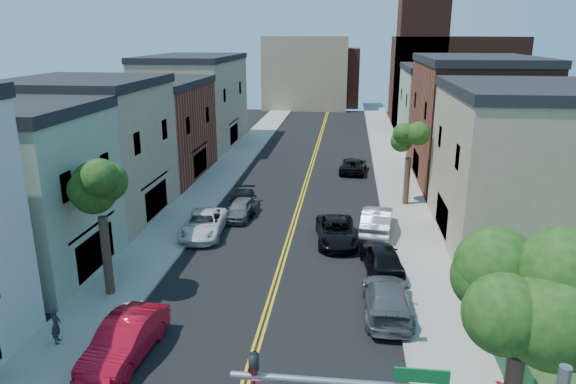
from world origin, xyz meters
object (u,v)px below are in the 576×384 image
(silver_car_right, at_px, (377,220))
(pedestrian_left, at_px, (56,325))
(white_pickup, at_px, (204,224))
(dark_car_right_far, at_px, (353,165))
(black_car_left, at_px, (242,202))
(pedestrian_right, at_px, (507,382))
(black_car_right, at_px, (382,258))
(grey_car_right, at_px, (387,298))
(red_sedan, at_px, (125,340))
(black_suv_lane, at_px, (336,231))
(grey_car_left, at_px, (241,209))

(silver_car_right, bearing_deg, pedestrian_left, 53.30)
(white_pickup, bearing_deg, dark_car_right_far, 57.35)
(black_car_left, relative_size, pedestrian_right, 2.48)
(black_car_right, xyz_separation_m, silver_car_right, (0.00, 5.80, 0.05))
(white_pickup, distance_m, grey_car_right, 13.98)
(red_sedan, distance_m, black_suv_lane, 15.31)
(black_car_left, bearing_deg, black_suv_lane, -43.54)
(red_sedan, height_order, white_pickup, red_sedan)
(pedestrian_left, bearing_deg, silver_car_right, -61.82)
(silver_car_right, bearing_deg, white_pickup, 15.18)
(silver_car_right, relative_size, black_suv_lane, 1.01)
(dark_car_right_far, bearing_deg, grey_car_right, 98.54)
(black_car_left, distance_m, dark_car_right_far, 14.47)
(red_sedan, xyz_separation_m, black_car_right, (10.51, 9.20, -0.01))
(red_sedan, bearing_deg, pedestrian_left, 174.28)
(grey_car_left, height_order, silver_car_right, silver_car_right)
(white_pickup, relative_size, silver_car_right, 1.02)
(dark_car_right_far, bearing_deg, black_suv_lane, 91.70)
(black_car_right, distance_m, pedestrian_left, 16.19)
(red_sedan, height_order, silver_car_right, silver_car_right)
(red_sedan, height_order, grey_car_left, red_sedan)
(black_car_left, bearing_deg, white_pickup, -113.51)
(white_pickup, distance_m, black_suv_lane, 8.46)
(white_pickup, xyz_separation_m, pedestrian_right, (14.60, -14.67, 0.34))
(black_car_right, bearing_deg, red_sedan, 33.94)
(white_pickup, height_order, black_suv_lane, white_pickup)
(white_pickup, height_order, black_car_left, white_pickup)
(pedestrian_left, bearing_deg, grey_car_right, -91.42)
(grey_car_left, relative_size, pedestrian_right, 2.17)
(black_car_left, xyz_separation_m, black_suv_lane, (6.95, -5.23, 0.05))
(black_car_left, height_order, dark_car_right_far, same)
(black_car_left, distance_m, silver_car_right, 10.05)
(grey_car_left, relative_size, grey_car_right, 0.76)
(grey_car_right, xyz_separation_m, dark_car_right_far, (-1.47, 25.64, -0.11))
(grey_car_right, height_order, pedestrian_right, pedestrian_right)
(white_pickup, distance_m, pedestrian_left, 13.10)
(grey_car_left, xyz_separation_m, black_suv_lane, (6.76, -3.70, 0.03))
(grey_car_right, relative_size, dark_car_right_far, 1.11)
(white_pickup, xyz_separation_m, black_car_left, (1.51, 4.96, -0.07))
(grey_car_right, bearing_deg, red_sedan, 23.91)
(black_car_left, xyz_separation_m, pedestrian_right, (13.09, -19.63, 0.41))
(grey_car_right, height_order, black_car_right, black_car_right)
(red_sedan, relative_size, pedestrian_left, 3.12)
(red_sedan, distance_m, pedestrian_right, 14.17)
(red_sedan, relative_size, grey_car_right, 0.93)
(silver_car_right, distance_m, pedestrian_right, 16.72)
(white_pickup, relative_size, black_car_left, 1.15)
(pedestrian_right, bearing_deg, white_pickup, -66.69)
(black_car_left, bearing_deg, pedestrian_right, -62.88)
(silver_car_right, bearing_deg, black_car_left, -12.55)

